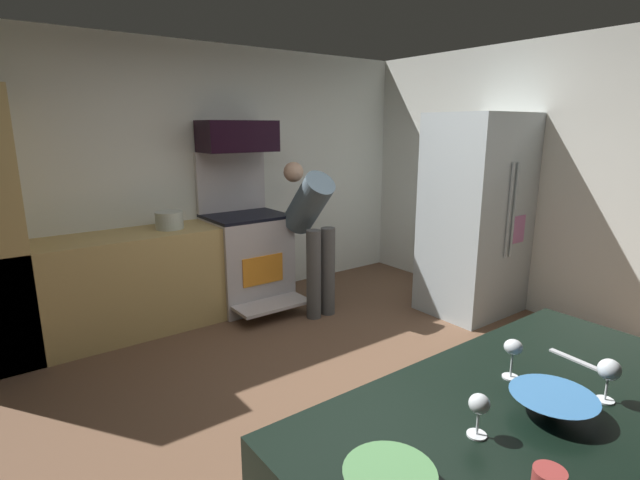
% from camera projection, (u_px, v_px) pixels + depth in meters
% --- Properties ---
extents(ground_plane, '(5.20, 4.80, 0.02)m').
position_uv_depth(ground_plane, '(347.00, 397.00, 3.28)').
color(ground_plane, brown).
extents(wall_back, '(5.20, 0.12, 2.60)m').
position_uv_depth(wall_back, '(200.00, 178.00, 4.80)').
color(wall_back, silver).
rests_on(wall_back, ground).
extents(wall_right, '(0.12, 4.80, 2.60)m').
position_uv_depth(wall_right, '(557.00, 182.00, 4.45)').
color(wall_right, silver).
rests_on(wall_right, ground).
extents(lower_cabinet_run, '(2.40, 0.60, 0.90)m').
position_uv_depth(lower_cabinet_run, '(126.00, 285.00, 4.20)').
color(lower_cabinet_run, tan).
rests_on(lower_cabinet_run, ground).
extents(oven_range, '(0.76, 0.96, 1.57)m').
position_uv_depth(oven_range, '(247.00, 256.00, 4.87)').
color(oven_range, '#BEB6B8').
rests_on(oven_range, ground).
extents(microwave, '(0.74, 0.38, 0.30)m').
position_uv_depth(microwave, '(238.00, 136.00, 4.66)').
color(microwave, black).
rests_on(microwave, oven_range).
extents(refrigerator, '(0.89, 0.75, 1.93)m').
position_uv_depth(refrigerator, '(475.00, 215.00, 4.62)').
color(refrigerator, '#B1BFC4').
rests_on(refrigerator, ground).
extents(person_cook, '(0.31, 0.67, 1.47)m').
position_uv_depth(person_cook, '(311.00, 225.00, 4.60)').
color(person_cook, '#4D4D4D').
rests_on(person_cook, ground).
extents(mixing_bowl_small, '(0.27, 0.27, 0.07)m').
position_uv_depth(mixing_bowl_small, '(552.00, 405.00, 1.54)').
color(mixing_bowl_small, teal).
rests_on(mixing_bowl_small, counter_island).
extents(wine_glass_near, '(0.07, 0.07, 0.15)m').
position_uv_depth(wine_glass_near, '(513.00, 350.00, 1.74)').
color(wine_glass_near, silver).
rests_on(wine_glass_near, counter_island).
extents(wine_glass_mid, '(0.07, 0.07, 0.15)m').
position_uv_depth(wine_glass_mid, '(609.00, 372.00, 1.59)').
color(wine_glass_mid, silver).
rests_on(wine_glass_mid, counter_island).
extents(wine_glass_far, '(0.06, 0.06, 0.14)m').
position_uv_depth(wine_glass_far, '(479.00, 407.00, 1.41)').
color(wine_glass_far, silver).
rests_on(wine_glass_far, counter_island).
extents(knife_chef, '(0.04, 0.22, 0.01)m').
position_uv_depth(knife_chef, '(576.00, 360.00, 1.89)').
color(knife_chef, '#B7BABF').
rests_on(knife_chef, counter_island).
extents(stock_pot, '(0.25, 0.25, 0.16)m').
position_uv_depth(stock_pot, '(169.00, 220.00, 4.33)').
color(stock_pot, '#B8C0B5').
rests_on(stock_pot, lower_cabinet_run).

